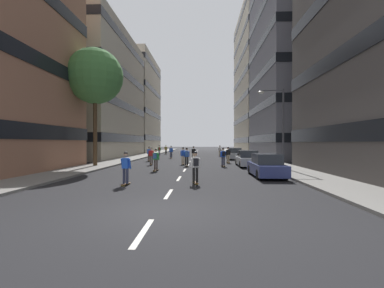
% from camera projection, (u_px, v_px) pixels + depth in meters
% --- Properties ---
extents(ground_plane, '(189.41, 189.41, 0.00)m').
position_uv_depth(ground_plane, '(193.00, 157.00, 40.25)').
color(ground_plane, black).
extents(sidewalk_left, '(3.10, 86.81, 0.14)m').
position_uv_depth(sidewalk_left, '(144.00, 155.00, 44.55)').
color(sidewalk_left, gray).
rests_on(sidewalk_left, ground_plane).
extents(sidewalk_right, '(3.10, 86.81, 0.14)m').
position_uv_depth(sidewalk_right, '(245.00, 156.00, 43.84)').
color(sidewalk_right, gray).
rests_on(sidewalk_right, ground_plane).
extents(lane_markings, '(0.16, 72.20, 0.01)m').
position_uv_depth(lane_markings, '(193.00, 157.00, 41.68)').
color(lane_markings, silver).
rests_on(lane_markings, ground_plane).
extents(building_left_mid, '(15.64, 21.69, 19.07)m').
position_uv_depth(building_left_mid, '(78.00, 94.00, 40.98)').
color(building_left_mid, '#B2A893').
rests_on(building_left_mid, ground_plane).
extents(building_left_far, '(15.64, 19.18, 21.78)m').
position_uv_depth(building_left_far, '(121.00, 105.00, 62.56)').
color(building_left_far, '#BCB29E').
rests_on(building_left_far, ground_plane).
extents(building_right_mid, '(15.64, 18.09, 27.99)m').
position_uv_depth(building_right_mid, '(313.00, 63.00, 39.46)').
color(building_right_mid, slate).
rests_on(building_right_mid, ground_plane).
extents(building_right_far, '(15.64, 23.70, 31.96)m').
position_uv_depth(building_right_far, '(274.00, 82.00, 61.04)').
color(building_right_far, '#BCB29E').
rests_on(building_right_far, ground_plane).
extents(parked_car_near, '(1.82, 4.40, 1.52)m').
position_uv_depth(parked_car_near, '(266.00, 166.00, 17.42)').
color(parked_car_near, navy).
rests_on(parked_car_near, ground_plane).
extents(parked_car_mid, '(1.82, 4.40, 1.52)m').
position_uv_depth(parked_car_mid, '(247.00, 159.00, 24.96)').
color(parked_car_mid, '#B2B7BF').
rests_on(parked_car_mid, ground_plane).
extents(parked_car_far, '(1.82, 4.40, 1.52)m').
position_uv_depth(parked_car_far, '(234.00, 154.00, 35.43)').
color(parked_car_far, '#B2B7BF').
rests_on(parked_car_far, ground_plane).
extents(street_tree_near, '(5.06, 5.06, 10.73)m').
position_uv_depth(street_tree_near, '(95.00, 76.00, 24.44)').
color(street_tree_near, '#4C3823').
rests_on(street_tree_near, sidewalk_left).
extents(streetlamp_right, '(2.13, 0.30, 6.50)m').
position_uv_depth(streetlamp_right, '(279.00, 120.00, 21.93)').
color(streetlamp_right, '#3F3F44').
rests_on(streetlamp_right, sidewalk_right).
extents(skater_0, '(0.54, 0.91, 1.78)m').
position_uv_depth(skater_0, '(220.00, 150.00, 43.00)').
color(skater_0, brown).
rests_on(skater_0, ground_plane).
extents(skater_1, '(0.57, 0.92, 1.78)m').
position_uv_depth(skater_1, '(194.00, 152.00, 33.65)').
color(skater_1, brown).
rests_on(skater_1, ground_plane).
extents(skater_2, '(0.56, 0.92, 1.78)m').
position_uv_depth(skater_2, '(228.00, 154.00, 29.12)').
color(skater_2, brown).
rests_on(skater_2, ground_plane).
extents(skater_3, '(0.57, 0.92, 1.78)m').
position_uv_depth(skater_3, '(171.00, 151.00, 38.33)').
color(skater_3, brown).
rests_on(skater_3, ground_plane).
extents(skater_4, '(0.57, 0.92, 1.78)m').
position_uv_depth(skater_4, '(159.00, 150.00, 45.65)').
color(skater_4, brown).
rests_on(skater_4, ground_plane).
extents(skater_5, '(0.57, 0.92, 1.78)m').
position_uv_depth(skater_5, '(166.00, 149.00, 50.63)').
color(skater_5, brown).
rests_on(skater_5, ground_plane).
extents(skater_6, '(0.56, 0.92, 1.78)m').
position_uv_depth(skater_6, '(183.00, 155.00, 27.34)').
color(skater_6, brown).
rests_on(skater_6, ground_plane).
extents(skater_7, '(0.57, 0.92, 1.78)m').
position_uv_depth(skater_7, '(195.00, 165.00, 14.51)').
color(skater_7, brown).
rests_on(skater_7, ground_plane).
extents(skater_8, '(0.56, 0.92, 1.78)m').
position_uv_depth(skater_8, '(126.00, 167.00, 14.03)').
color(skater_8, brown).
rests_on(skater_8, ground_plane).
extents(skater_9, '(0.53, 0.90, 1.78)m').
position_uv_depth(skater_9, '(187.00, 155.00, 25.36)').
color(skater_9, brown).
rests_on(skater_9, ground_plane).
extents(skater_10, '(0.57, 0.92, 1.78)m').
position_uv_depth(skater_10, '(156.00, 158.00, 21.02)').
color(skater_10, brown).
rests_on(skater_10, ground_plane).
extents(skater_11, '(0.54, 0.91, 1.78)m').
position_uv_depth(skater_11, '(149.00, 153.00, 32.02)').
color(skater_11, brown).
rests_on(skater_11, ground_plane).
extents(skater_12, '(0.55, 0.91, 1.78)m').
position_uv_depth(skater_12, '(151.00, 155.00, 26.70)').
color(skater_12, brown).
rests_on(skater_12, ground_plane).
extents(skater_13, '(0.57, 0.92, 1.78)m').
position_uv_depth(skater_13, '(223.00, 156.00, 24.84)').
color(skater_13, brown).
rests_on(skater_13, ground_plane).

